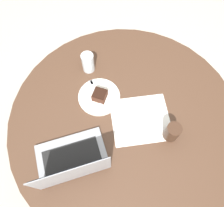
# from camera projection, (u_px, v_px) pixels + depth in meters

# --- Properties ---
(ground_plane) EXTENTS (12.00, 12.00, 0.00)m
(ground_plane) POSITION_uv_depth(u_px,v_px,m) (120.00, 150.00, 1.84)
(ground_plane) COLOR #B7AD9E
(dining_table) EXTENTS (1.25, 1.25, 0.74)m
(dining_table) POSITION_uv_depth(u_px,v_px,m) (124.00, 125.00, 1.29)
(dining_table) COLOR #4C3323
(dining_table) RESTS_ON ground_plane
(paper_document) EXTENTS (0.34, 0.31, 0.00)m
(paper_document) POSITION_uv_depth(u_px,v_px,m) (141.00, 119.00, 1.16)
(paper_document) COLOR white
(paper_document) RESTS_ON dining_table
(plate) EXTENTS (0.23, 0.23, 0.01)m
(plate) POSITION_uv_depth(u_px,v_px,m) (99.00, 97.00, 1.22)
(plate) COLOR silver
(plate) RESTS_ON dining_table
(cake_slice) EXTENTS (0.10, 0.10, 0.05)m
(cake_slice) POSITION_uv_depth(u_px,v_px,m) (100.00, 95.00, 1.18)
(cake_slice) COLOR #472619
(cake_slice) RESTS_ON plate
(fork) EXTENTS (0.04, 0.17, 0.00)m
(fork) POSITION_uv_depth(u_px,v_px,m) (95.00, 90.00, 1.23)
(fork) COLOR silver
(fork) RESTS_ON plate
(coffee_glass) EXTENTS (0.07, 0.07, 0.11)m
(coffee_glass) POSITION_uv_depth(u_px,v_px,m) (172.00, 132.00, 1.08)
(coffee_glass) COLOR #3D2619
(coffee_glass) RESTS_ON dining_table
(water_glass) EXTENTS (0.07, 0.07, 0.12)m
(water_glass) POSITION_uv_depth(u_px,v_px,m) (88.00, 62.00, 1.25)
(water_glass) COLOR silver
(water_glass) RESTS_ON dining_table
(laptop) EXTENTS (0.34, 0.23, 0.24)m
(laptop) POSITION_uv_depth(u_px,v_px,m) (72.00, 161.00, 1.03)
(laptop) COLOR gray
(laptop) RESTS_ON dining_table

